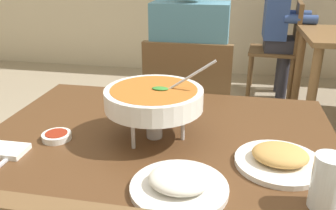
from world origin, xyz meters
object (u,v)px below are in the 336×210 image
object	(u,v)px
chair_diner_main	(188,113)
rice_plate	(179,183)
sauce_dish	(57,136)
curry_bowl	(154,99)
appetizer_plate	(280,159)
patron_bg_middle	(280,19)
chair_bg_middle	(283,44)
dining_table_main	(159,169)
diner_main	(190,67)
drink_glass	(327,185)

from	to	relation	value
chair_diner_main	rice_plate	size ratio (longest dim) A/B	3.75
sauce_dish	chair_diner_main	bearing A→B (deg)	68.42
chair_diner_main	rice_plate	distance (m)	1.01
curry_bowl	appetizer_plate	world-z (taller)	curry_bowl
patron_bg_middle	rice_plate	bearing A→B (deg)	-100.07
patron_bg_middle	chair_bg_middle	bearing A→B (deg)	15.18
curry_bowl	rice_plate	bearing A→B (deg)	-64.83
appetizer_plate	chair_bg_middle	xyz separation A→B (m)	(0.31, 2.63, -0.24)
dining_table_main	chair_bg_middle	world-z (taller)	chair_bg_middle
curry_bowl	rice_plate	size ratio (longest dim) A/B	1.39
diner_main	dining_table_main	bearing A→B (deg)	-90.00
appetizer_plate	chair_bg_middle	bearing A→B (deg)	83.32
dining_table_main	drink_glass	xyz separation A→B (m)	(0.44, -0.26, 0.17)
drink_glass	chair_bg_middle	world-z (taller)	chair_bg_middle
sauce_dish	drink_glass	distance (m)	0.77
chair_diner_main	diner_main	distance (m)	0.24
chair_diner_main	chair_bg_middle	bearing A→B (deg)	69.95
rice_plate	sauce_dish	size ratio (longest dim) A/B	2.67
rice_plate	chair_diner_main	bearing A→B (deg)	96.33
sauce_dish	dining_table_main	bearing A→B (deg)	13.45
chair_diner_main	patron_bg_middle	xyz separation A→B (m)	(0.60, 1.80, 0.24)
drink_glass	patron_bg_middle	xyz separation A→B (m)	(0.16, 2.78, -0.04)
chair_diner_main	sauce_dish	world-z (taller)	chair_diner_main
diner_main	curry_bowl	size ratio (longest dim) A/B	3.94
curry_bowl	sauce_dish	bearing A→B (deg)	-166.63
patron_bg_middle	drink_glass	bearing A→B (deg)	-93.37
diner_main	sauce_dish	xyz separation A→B (m)	(-0.31, -0.82, -0.01)
diner_main	drink_glass	size ratio (longest dim) A/B	10.08
diner_main	curry_bowl	world-z (taller)	diner_main
diner_main	patron_bg_middle	distance (m)	1.87
rice_plate	sauce_dish	world-z (taller)	rice_plate
diner_main	sauce_dish	bearing A→B (deg)	-110.78
drink_glass	chair_bg_middle	size ratio (longest dim) A/B	0.14
patron_bg_middle	curry_bowl	bearing A→B (deg)	-103.74
diner_main	chair_bg_middle	distance (m)	1.92
diner_main	rice_plate	distance (m)	1.01
dining_table_main	diner_main	xyz separation A→B (m)	(0.00, 0.74, 0.13)
sauce_dish	patron_bg_middle	world-z (taller)	patron_bg_middle
diner_main	sauce_dish	distance (m)	0.87
chair_diner_main	rice_plate	world-z (taller)	chair_diner_main
curry_bowl	drink_glass	distance (m)	0.52
diner_main	patron_bg_middle	size ratio (longest dim) A/B	1.00
rice_plate	patron_bg_middle	bearing A→B (deg)	79.93
dining_table_main	diner_main	bearing A→B (deg)	90.00
dining_table_main	appetizer_plate	size ratio (longest dim) A/B	4.64
curry_bowl	patron_bg_middle	world-z (taller)	patron_bg_middle
chair_diner_main	rice_plate	xyz separation A→B (m)	(0.11, -0.97, 0.24)
rice_plate	sauce_dish	distance (m)	0.46
dining_table_main	rice_plate	bearing A→B (deg)	-67.73
chair_diner_main	chair_bg_middle	distance (m)	1.94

